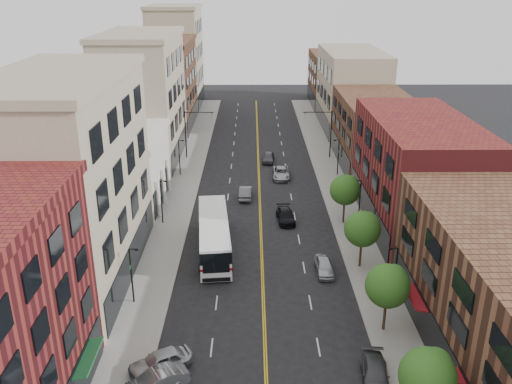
{
  "coord_description": "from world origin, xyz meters",
  "views": [
    {
      "loc": [
        -0.92,
        -31.4,
        25.67
      ],
      "look_at": [
        -0.54,
        21.02,
        5.0
      ],
      "focal_mm": 38.0,
      "sensor_mm": 36.0,
      "label": 1
    }
  ],
  "objects_px": {
    "city_bus": "(214,233)",
    "car_lane_a": "(286,216)",
    "car_lane_behind": "(245,193)",
    "car_parked_mid": "(375,374)",
    "car_parked_far": "(324,266)",
    "car_angle_b": "(156,382)",
    "car_angle_a": "(160,361)",
    "car_lane_b": "(281,173)",
    "car_lane_c": "(268,157)"
  },
  "relations": [
    {
      "from": "car_parked_mid",
      "to": "car_lane_b",
      "type": "height_order",
      "value": "car_lane_b"
    },
    {
      "from": "car_parked_far",
      "to": "car_angle_b",
      "type": "bearing_deg",
      "value": -131.55
    },
    {
      "from": "car_lane_a",
      "to": "car_lane_c",
      "type": "height_order",
      "value": "car_lane_c"
    },
    {
      "from": "car_lane_behind",
      "to": "car_lane_a",
      "type": "height_order",
      "value": "car_lane_behind"
    },
    {
      "from": "car_parked_mid",
      "to": "car_lane_behind",
      "type": "distance_m",
      "value": 34.75
    },
    {
      "from": "car_parked_mid",
      "to": "car_parked_far",
      "type": "xyz_separation_m",
      "value": [
        -1.6,
        14.83,
        0.03
      ]
    },
    {
      "from": "car_parked_far",
      "to": "car_lane_c",
      "type": "bearing_deg",
      "value": 96.12
    },
    {
      "from": "car_angle_b",
      "to": "car_lane_a",
      "type": "relative_size",
      "value": 0.98
    },
    {
      "from": "car_lane_behind",
      "to": "car_lane_a",
      "type": "distance_m",
      "value": 8.47
    },
    {
      "from": "car_angle_b",
      "to": "car_parked_mid",
      "type": "xyz_separation_m",
      "value": [
        14.78,
        0.73,
        -0.08
      ]
    },
    {
      "from": "car_angle_b",
      "to": "car_lane_a",
      "type": "bearing_deg",
      "value": 127.29
    },
    {
      "from": "car_angle_a",
      "to": "car_lane_behind",
      "type": "height_order",
      "value": "car_angle_a"
    },
    {
      "from": "car_parked_mid",
      "to": "car_lane_b",
      "type": "distance_m",
      "value": 41.11
    },
    {
      "from": "city_bus",
      "to": "car_lane_c",
      "type": "height_order",
      "value": "city_bus"
    },
    {
      "from": "city_bus",
      "to": "car_lane_a",
      "type": "bearing_deg",
      "value": 37.59
    },
    {
      "from": "city_bus",
      "to": "car_parked_mid",
      "type": "relative_size",
      "value": 2.99
    },
    {
      "from": "car_lane_behind",
      "to": "car_parked_mid",
      "type": "bearing_deg",
      "value": 106.85
    },
    {
      "from": "car_angle_b",
      "to": "car_lane_behind",
      "type": "relative_size",
      "value": 1.02
    },
    {
      "from": "car_lane_a",
      "to": "car_parked_far",
      "type": "bearing_deg",
      "value": -80.14
    },
    {
      "from": "car_lane_c",
      "to": "car_lane_behind",
      "type": "bearing_deg",
      "value": -97.67
    },
    {
      "from": "car_lane_b",
      "to": "car_lane_c",
      "type": "height_order",
      "value": "car_lane_c"
    },
    {
      "from": "car_lane_behind",
      "to": "car_lane_c",
      "type": "xyz_separation_m",
      "value": [
        3.3,
        14.38,
        -0.01
      ]
    },
    {
      "from": "car_parked_mid",
      "to": "car_parked_far",
      "type": "relative_size",
      "value": 1.12
    },
    {
      "from": "car_angle_b",
      "to": "car_lane_a",
      "type": "height_order",
      "value": "car_angle_b"
    },
    {
      "from": "car_lane_a",
      "to": "car_lane_b",
      "type": "distance_m",
      "value": 14.46
    },
    {
      "from": "car_parked_mid",
      "to": "car_parked_far",
      "type": "distance_m",
      "value": 14.92
    },
    {
      "from": "car_angle_a",
      "to": "car_lane_behind",
      "type": "distance_m",
      "value": 32.67
    },
    {
      "from": "car_parked_far",
      "to": "car_lane_c",
      "type": "height_order",
      "value": "car_lane_c"
    },
    {
      "from": "car_parked_far",
      "to": "car_lane_a",
      "type": "relative_size",
      "value": 0.88
    },
    {
      "from": "car_angle_a",
      "to": "car_angle_b",
      "type": "relative_size",
      "value": 1.01
    },
    {
      "from": "car_angle_a",
      "to": "car_lane_c",
      "type": "relative_size",
      "value": 1.08
    },
    {
      "from": "car_angle_b",
      "to": "car_lane_c",
      "type": "relative_size",
      "value": 1.07
    },
    {
      "from": "car_lane_b",
      "to": "car_lane_a",
      "type": "bearing_deg",
      "value": -89.39
    },
    {
      "from": "city_bus",
      "to": "car_lane_b",
      "type": "relative_size",
      "value": 2.67
    },
    {
      "from": "city_bus",
      "to": "car_lane_behind",
      "type": "distance_m",
      "value": 14.56
    },
    {
      "from": "car_parked_far",
      "to": "car_lane_c",
      "type": "xyz_separation_m",
      "value": [
        -4.3,
        33.05,
        0.03
      ]
    },
    {
      "from": "car_lane_a",
      "to": "car_lane_b",
      "type": "height_order",
      "value": "car_lane_b"
    },
    {
      "from": "car_angle_b",
      "to": "car_lane_b",
      "type": "relative_size",
      "value": 0.88
    },
    {
      "from": "city_bus",
      "to": "car_lane_a",
      "type": "height_order",
      "value": "city_bus"
    },
    {
      "from": "car_angle_a",
      "to": "car_angle_b",
      "type": "bearing_deg",
      "value": -27.96
    },
    {
      "from": "car_lane_a",
      "to": "car_angle_a",
      "type": "bearing_deg",
      "value": -116.65
    },
    {
      "from": "car_parked_far",
      "to": "car_lane_b",
      "type": "height_order",
      "value": "car_lane_b"
    },
    {
      "from": "car_angle_b",
      "to": "car_lane_a",
      "type": "distance_m",
      "value": 29.02
    },
    {
      "from": "car_angle_a",
      "to": "car_parked_far",
      "type": "distance_m",
      "value": 18.89
    },
    {
      "from": "car_lane_behind",
      "to": "car_lane_c",
      "type": "height_order",
      "value": "car_lane_behind"
    },
    {
      "from": "car_parked_mid",
      "to": "car_angle_b",
      "type": "bearing_deg",
      "value": -171.26
    },
    {
      "from": "car_parked_mid",
      "to": "car_lane_b",
      "type": "xyz_separation_m",
      "value": [
        -4.32,
        40.89,
        0.05
      ]
    },
    {
      "from": "car_parked_mid",
      "to": "car_angle_a",
      "type": "bearing_deg",
      "value": -179.19
    },
    {
      "from": "car_parked_far",
      "to": "car_lane_a",
      "type": "distance_m",
      "value": 11.97
    },
    {
      "from": "car_parked_far",
      "to": "car_lane_b",
      "type": "distance_m",
      "value": 26.2
    }
  ]
}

